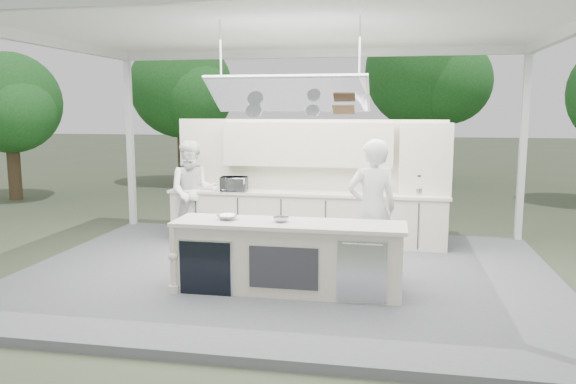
% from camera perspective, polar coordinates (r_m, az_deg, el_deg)
% --- Properties ---
extents(ground, '(90.00, 90.00, 0.00)m').
position_cam_1_polar(ground, '(8.63, -0.15, -8.82)').
color(ground, '#3D4932').
rests_on(ground, ground).
extents(stage_deck, '(8.00, 6.00, 0.12)m').
position_cam_1_polar(stage_deck, '(8.61, -0.15, -8.44)').
color(stage_deck, '#59595D').
rests_on(stage_deck, ground).
extents(tent, '(8.20, 6.20, 3.86)m').
position_cam_1_polar(tent, '(8.30, -0.16, 16.41)').
color(tent, white).
rests_on(tent, ground).
extents(demo_island, '(3.10, 0.79, 0.95)m').
position_cam_1_polar(demo_island, '(7.57, -0.12, -6.60)').
color(demo_island, beige).
rests_on(demo_island, stage_deck).
extents(back_counter, '(5.08, 0.72, 0.95)m').
position_cam_1_polar(back_counter, '(10.30, 1.83, -2.54)').
color(back_counter, beige).
rests_on(back_counter, stage_deck).
extents(back_wall_unit, '(5.05, 0.48, 2.25)m').
position_cam_1_polar(back_wall_unit, '(10.31, 4.48, 2.93)').
color(back_wall_unit, beige).
rests_on(back_wall_unit, stage_deck).
extents(tree_cluster, '(19.55, 9.40, 5.85)m').
position_cam_1_polar(tree_cluster, '(17.96, 5.28, 10.74)').
color(tree_cluster, '#433521').
rests_on(tree_cluster, ground).
extents(head_chef, '(0.86, 0.71, 2.03)m').
position_cam_1_polar(head_chef, '(8.12, 8.52, -1.78)').
color(head_chef, white).
rests_on(head_chef, stage_deck).
extents(sous_chef, '(1.08, 0.95, 1.87)m').
position_cam_1_polar(sous_chef, '(10.39, -9.60, 0.01)').
color(sous_chef, white).
rests_on(sous_chef, stage_deck).
extents(toaster_oven, '(0.51, 0.37, 0.26)m').
position_cam_1_polar(toaster_oven, '(10.29, -5.51, 0.82)').
color(toaster_oven, '#B1B4B8').
rests_on(toaster_oven, back_counter).
extents(bowl_large, '(0.35, 0.35, 0.07)m').
position_cam_1_polar(bowl_large, '(7.68, -6.16, -2.55)').
color(bowl_large, '#B6B9BE').
rests_on(bowl_large, demo_island).
extents(bowl_small, '(0.25, 0.25, 0.07)m').
position_cam_1_polar(bowl_small, '(7.48, -0.70, -2.80)').
color(bowl_small, '#B6B8BD').
rests_on(bowl_small, demo_island).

